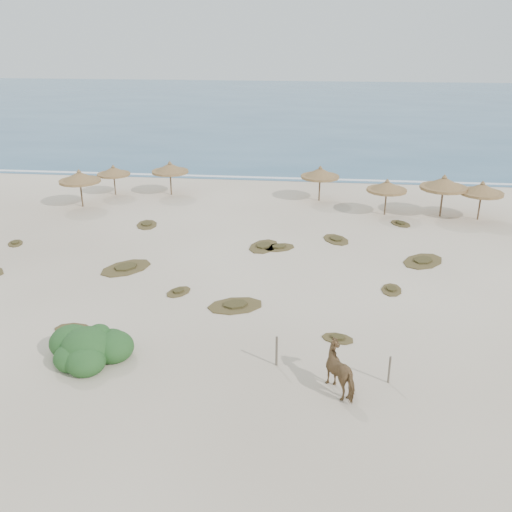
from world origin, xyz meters
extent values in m
plane|color=beige|center=(0.00, 0.00, 0.00)|extent=(160.00, 160.00, 0.00)
cube|color=#265073|center=(0.00, 75.00, 0.00)|extent=(200.00, 100.00, 0.01)
cube|color=silver|center=(0.00, 26.00, 0.00)|extent=(70.00, 0.60, 0.01)
cylinder|color=brown|center=(-14.35, 15.86, 1.06)|extent=(0.12, 0.12, 2.11)
cylinder|color=brown|center=(-14.35, 15.86, 1.93)|extent=(3.95, 3.95, 0.18)
cone|color=brown|center=(-14.35, 15.86, 2.26)|extent=(3.82, 3.82, 0.75)
cone|color=brown|center=(-14.35, 15.86, 2.72)|extent=(0.36, 0.36, 0.22)
cylinder|color=brown|center=(-13.02, 19.27, 0.90)|extent=(0.10, 0.10, 1.80)
cylinder|color=brown|center=(-13.02, 19.27, 1.65)|extent=(2.95, 2.95, 0.15)
cone|color=brown|center=(-13.02, 19.27, 1.93)|extent=(2.86, 2.86, 0.64)
cone|color=brown|center=(-13.02, 19.27, 2.32)|extent=(0.31, 0.31, 0.19)
cylinder|color=brown|center=(-8.61, 19.78, 1.01)|extent=(0.12, 0.12, 2.03)
cylinder|color=brown|center=(-8.61, 19.78, 1.85)|extent=(3.32, 3.32, 0.17)
cone|color=brown|center=(-8.61, 19.78, 2.17)|extent=(3.21, 3.21, 0.72)
cone|color=brown|center=(-8.61, 19.78, 2.61)|extent=(0.35, 0.35, 0.21)
cylinder|color=brown|center=(3.10, 19.38, 1.02)|extent=(0.12, 0.12, 2.05)
cylinder|color=brown|center=(3.10, 19.38, 1.87)|extent=(3.34, 3.34, 0.18)
cone|color=brown|center=(3.10, 19.38, 2.19)|extent=(3.23, 3.23, 0.73)
cone|color=brown|center=(3.10, 19.38, 2.63)|extent=(0.35, 0.35, 0.21)
cylinder|color=brown|center=(7.77, 16.32, 0.98)|extent=(0.11, 0.11, 1.96)
cylinder|color=brown|center=(7.77, 16.32, 1.79)|extent=(3.31, 3.31, 0.17)
cone|color=brown|center=(7.77, 16.32, 2.10)|extent=(3.20, 3.20, 0.70)
cone|color=brown|center=(7.77, 16.32, 2.52)|extent=(0.34, 0.34, 0.21)
cylinder|color=brown|center=(11.61, 16.39, 1.13)|extent=(0.13, 0.13, 2.26)
cylinder|color=brown|center=(11.61, 16.39, 2.06)|extent=(3.26, 3.26, 0.19)
cone|color=brown|center=(11.61, 16.39, 2.42)|extent=(3.15, 3.15, 0.81)
cone|color=brown|center=(11.61, 16.39, 2.90)|extent=(0.39, 0.39, 0.24)
cylinder|color=brown|center=(14.08, 15.93, 1.03)|extent=(0.12, 0.12, 2.06)
cylinder|color=brown|center=(14.08, 15.93, 1.88)|extent=(3.77, 3.77, 0.18)
cone|color=brown|center=(14.08, 15.93, 2.21)|extent=(3.64, 3.64, 0.74)
cone|color=brown|center=(14.08, 15.93, 2.65)|extent=(0.35, 0.35, 0.22)
imported|color=brown|center=(4.16, -5.34, 0.86)|extent=(1.87, 2.22, 1.72)
cylinder|color=brown|center=(1.66, -3.94, 0.64)|extent=(0.11, 0.11, 1.27)
cylinder|color=brown|center=(5.91, -4.66, 0.56)|extent=(0.11, 0.11, 1.12)
ellipsoid|color=#2C5F29|center=(-5.84, -4.40, 0.57)|extent=(2.09, 2.09, 1.57)
ellipsoid|color=#2C5F29|center=(-4.90, -4.09, 0.47)|extent=(1.67, 1.67, 1.25)
ellipsoid|color=#2C5F29|center=(-6.67, -3.98, 0.52)|extent=(1.77, 1.77, 1.33)
ellipsoid|color=#2C5F29|center=(-5.63, -5.13, 0.42)|extent=(1.57, 1.57, 1.17)
ellipsoid|color=#2C5F29|center=(-6.26, -4.92, 0.40)|extent=(1.46, 1.46, 1.10)
ellipsoid|color=#2C5F29|center=(-5.21, -3.46, 0.37)|extent=(1.25, 1.25, 0.94)
ellipsoid|color=#2C5F29|center=(-5.53, -3.88, 0.94)|extent=(0.94, 0.94, 0.70)
ellipsoid|color=#2C5F29|center=(-6.15, -4.30, 0.99)|extent=(0.83, 0.83, 0.63)
camera|label=1|loc=(3.00, -23.13, 12.35)|focal=40.00mm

